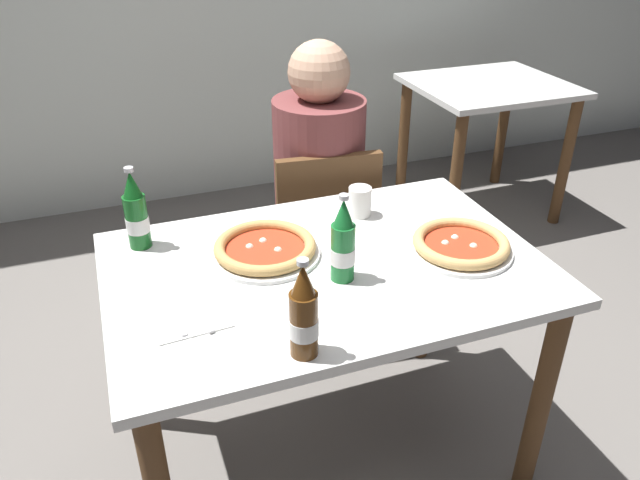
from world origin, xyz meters
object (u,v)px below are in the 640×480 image
at_px(dining_table_background, 487,112).
at_px(beer_bottle_left, 136,214).
at_px(pizza_marinara_far, 461,245).
at_px(paper_cup, 360,202).
at_px(chair_behind_table, 322,234).
at_px(pizza_margherita_near, 265,249).
at_px(diner_seated, 319,205).
at_px(napkin_with_cutlery, 189,314).
at_px(dining_table_main, 326,298).
at_px(beer_bottle_center, 343,244).
at_px(beer_bottle_right, 304,316).

relative_size(dining_table_background, beer_bottle_left, 3.24).
xyz_separation_m(pizza_marinara_far, paper_cup, (-0.18, 0.31, 0.03)).
relative_size(pizza_marinara_far, beer_bottle_left, 1.20).
relative_size(chair_behind_table, beer_bottle_left, 3.44).
distance_m(chair_behind_table, pizza_margherita_near, 0.68).
bearing_deg(diner_seated, napkin_with_cutlery, -128.98).
distance_m(dining_table_main, pizza_margherita_near, 0.22).
bearing_deg(dining_table_main, napkin_with_cutlery, -165.44).
bearing_deg(beer_bottle_left, pizza_margherita_near, -28.18).
height_order(diner_seated, beer_bottle_left, diner_seated).
relative_size(dining_table_background, beer_bottle_center, 3.24).
height_order(dining_table_background, beer_bottle_left, beer_bottle_left).
xyz_separation_m(pizza_margherita_near, pizza_marinara_far, (0.53, -0.17, 0.00)).
relative_size(beer_bottle_center, paper_cup, 2.60).
height_order(beer_bottle_right, napkin_with_cutlery, beer_bottle_right).
bearing_deg(beer_bottle_center, pizza_marinara_far, 2.06).
bearing_deg(beer_bottle_left, paper_cup, -3.48).
xyz_separation_m(chair_behind_table, paper_cup, (-0.01, -0.37, 0.32)).
bearing_deg(pizza_marinara_far, pizza_margherita_near, 162.09).
bearing_deg(beer_bottle_right, beer_bottle_center, 52.55).
xyz_separation_m(beer_bottle_center, napkin_with_cutlery, (-0.41, -0.02, -0.10)).
relative_size(pizza_margherita_near, paper_cup, 3.30).
xyz_separation_m(pizza_margherita_near, beer_bottle_center, (0.16, -0.18, 0.08)).
distance_m(chair_behind_table, beer_bottle_left, 0.85).
bearing_deg(beer_bottle_right, diner_seated, 68.18).
distance_m(dining_table_main, pizza_marinara_far, 0.41).
bearing_deg(pizza_margherita_near, paper_cup, 21.01).
bearing_deg(napkin_with_cutlery, dining_table_main, 14.56).
distance_m(chair_behind_table, diner_seated, 0.11).
relative_size(dining_table_background, beer_bottle_right, 3.24).
bearing_deg(diner_seated, dining_table_main, -108.40).
relative_size(chair_behind_table, diner_seated, 0.70).
bearing_deg(beer_bottle_right, napkin_with_cutlery, 133.84).
relative_size(beer_bottle_left, napkin_with_cutlery, 1.29).
bearing_deg(dining_table_main, dining_table_background, 43.60).
distance_m(beer_bottle_left, beer_bottle_center, 0.61).
bearing_deg(pizza_marinara_far, napkin_with_cutlery, -177.31).
xyz_separation_m(diner_seated, napkin_with_cutlery, (-0.62, -0.76, 0.17)).
xyz_separation_m(dining_table_background, napkin_with_cutlery, (-1.85, -1.49, 0.16)).
bearing_deg(beer_bottle_center, chair_behind_table, 74.13).
distance_m(diner_seated, beer_bottle_left, 0.83).
relative_size(dining_table_main, napkin_with_cutlery, 6.27).
xyz_separation_m(pizza_marinara_far, napkin_with_cutlery, (-0.78, -0.04, -0.02)).
relative_size(dining_table_main, paper_cup, 12.63).
relative_size(chair_behind_table, beer_bottle_center, 3.44).
xyz_separation_m(dining_table_main, napkin_with_cutlery, (-0.40, -0.10, 0.12)).
relative_size(dining_table_main, diner_seated, 0.99).
bearing_deg(dining_table_main, paper_cup, 49.67).
relative_size(beer_bottle_right, napkin_with_cutlery, 1.29).
height_order(pizza_marinara_far, napkin_with_cutlery, pizza_marinara_far).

